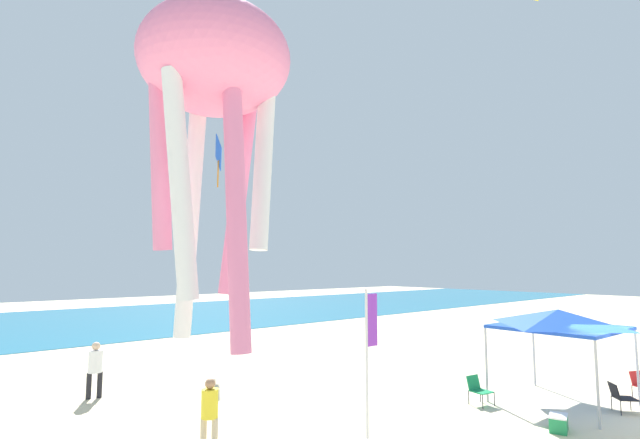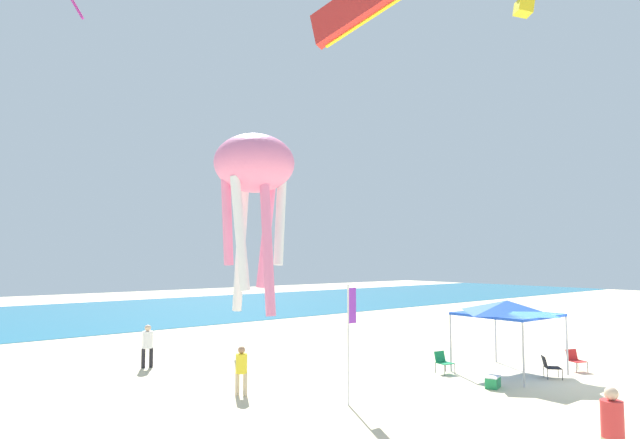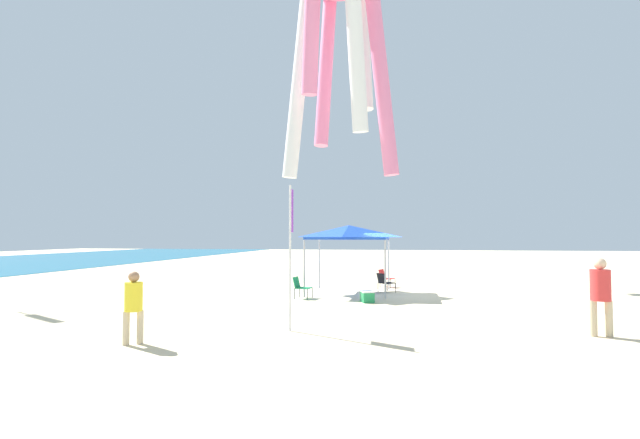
{
  "view_description": "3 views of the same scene",
  "coord_description": "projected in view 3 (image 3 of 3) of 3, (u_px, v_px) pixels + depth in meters",
  "views": [
    {
      "loc": [
        -15.26,
        -4.22,
        4.16
      ],
      "look_at": [
        -2.2,
        10.82,
        6.16
      ],
      "focal_mm": 26.09,
      "sensor_mm": 36.0,
      "label": 1
    },
    {
      "loc": [
        -19.08,
        -9.49,
        4.52
      ],
      "look_at": [
        -2.2,
        11.11,
        6.45
      ],
      "focal_mm": 29.4,
      "sensor_mm": 36.0,
      "label": 2
    },
    {
      "loc": [
        -19.26,
        -0.01,
        2.37
      ],
      "look_at": [
        0.7,
        3.32,
        3.11
      ],
      "focal_mm": 25.65,
      "sensor_mm": 36.0,
      "label": 3
    }
  ],
  "objects": [
    {
      "name": "folding_chair_left_of_tent",
      "position": [
        385.0,
        277.0,
        21.27
      ],
      "size": [
        0.73,
        0.78,
        0.82
      ],
      "rotation": [
        0.0,
        0.0,
        5.87
      ],
      "color": "black",
      "rests_on": "ground"
    },
    {
      "name": "canopy_tent",
      "position": [
        349.0,
        233.0,
        19.14
      ],
      "size": [
        3.22,
        3.3,
        2.83
      ],
      "rotation": [
        0.0,
        0.0,
        -0.03
      ],
      "color": "#B7B7BC",
      "rests_on": "ground"
    },
    {
      "name": "folding_chair_near_cooler",
      "position": [
        301.0,
        286.0,
        17.42
      ],
      "size": [
        0.63,
        0.71,
        0.82
      ],
      "rotation": [
        0.0,
        0.0,
        6.11
      ],
      "color": "black",
      "rests_on": "ground"
    },
    {
      "name": "person_far_stroller",
      "position": [
        600.0,
        290.0,
        10.8
      ],
      "size": [
        0.44,
        0.5,
        1.86
      ],
      "rotation": [
        0.0,
        0.0,
        4.63
      ],
      "color": "#C6B28C",
      "rests_on": "ground"
    },
    {
      "name": "folding_chair_right_of_tent",
      "position": [
        385.0,
        281.0,
        19.2
      ],
      "size": [
        0.8,
        0.81,
        0.82
      ],
      "rotation": [
        0.0,
        0.0,
        0.74
      ],
      "color": "black",
      "rests_on": "ground"
    },
    {
      "name": "banner_flag",
      "position": [
        291.0,
        243.0,
        11.56
      ],
      "size": [
        0.36,
        0.06,
        3.67
      ],
      "color": "silver",
      "rests_on": "ground"
    },
    {
      "name": "ground",
      "position": [
        396.0,
        295.0,
        18.9
      ],
      "size": [
        120.0,
        120.0,
        0.1
      ],
      "primitive_type": "cube",
      "color": "beige"
    },
    {
      "name": "person_watching_sky",
      "position": [
        134.0,
        301.0,
        10.02
      ],
      "size": [
        0.38,
        0.38,
        1.6
      ],
      "rotation": [
        0.0,
        0.0,
        2.14
      ],
      "color": "#C6B28C",
      "rests_on": "ground"
    },
    {
      "name": "cooler_box",
      "position": [
        367.0,
        296.0,
        16.42
      ],
      "size": [
        0.72,
        0.58,
        0.4
      ],
      "color": "#1E8C4C",
      "rests_on": "ground"
    }
  ]
}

